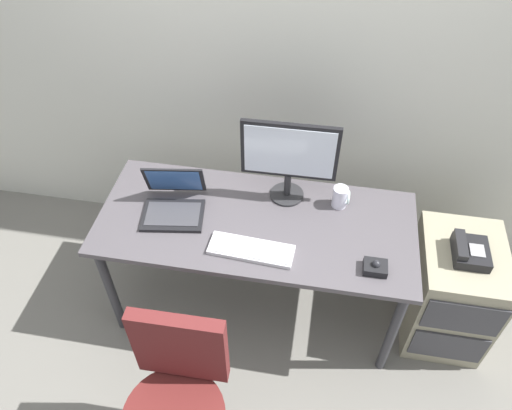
# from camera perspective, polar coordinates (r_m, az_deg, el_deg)

# --- Properties ---
(ground_plane) EXTENTS (8.00, 8.00, 0.00)m
(ground_plane) POSITION_cam_1_polar(r_m,az_deg,el_deg) (3.11, 0.00, -11.11)
(ground_plane) COLOR slate
(back_wall) EXTENTS (6.00, 0.10, 2.80)m
(back_wall) POSITION_cam_1_polar(r_m,az_deg,el_deg) (2.68, 2.70, 18.99)
(back_wall) COLOR beige
(back_wall) RESTS_ON ground
(desk) EXTENTS (1.62, 0.70, 0.74)m
(desk) POSITION_cam_1_polar(r_m,az_deg,el_deg) (2.58, 0.00, -3.08)
(desk) COLOR #4B474B
(desk) RESTS_ON ground
(file_cabinet) EXTENTS (0.42, 0.53, 0.67)m
(file_cabinet) POSITION_cam_1_polar(r_m,az_deg,el_deg) (2.95, 21.42, -9.24)
(file_cabinet) COLOR gray
(file_cabinet) RESTS_ON ground
(desk_phone) EXTENTS (0.17, 0.20, 0.09)m
(desk_phone) POSITION_cam_1_polar(r_m,az_deg,el_deg) (2.66, 23.36, -4.91)
(desk_phone) COLOR black
(desk_phone) RESTS_ON file_cabinet
(office_chair) EXTENTS (0.52, 0.52, 0.93)m
(office_chair) POSITION_cam_1_polar(r_m,az_deg,el_deg) (2.38, -8.84, -22.15)
(office_chair) COLOR black
(office_chair) RESTS_ON ground
(monitor_main) EXTENTS (0.49, 0.18, 0.47)m
(monitor_main) POSITION_cam_1_polar(r_m,az_deg,el_deg) (2.47, 3.85, 5.68)
(monitor_main) COLOR #262628
(monitor_main) RESTS_ON desk
(keyboard) EXTENTS (0.42, 0.16, 0.03)m
(keyboard) POSITION_cam_1_polar(r_m,az_deg,el_deg) (2.39, -0.56, -5.15)
(keyboard) COLOR silver
(keyboard) RESTS_ON desk
(laptop) EXTENTS (0.35, 0.34, 0.23)m
(laptop) POSITION_cam_1_polar(r_m,az_deg,el_deg) (2.58, -9.46, 0.31)
(laptop) COLOR black
(laptop) RESTS_ON desk
(trackball_mouse) EXTENTS (0.11, 0.09, 0.07)m
(trackball_mouse) POSITION_cam_1_polar(r_m,az_deg,el_deg) (2.37, 13.58, -6.96)
(trackball_mouse) COLOR black
(trackball_mouse) RESTS_ON desk
(coffee_mug) EXTENTS (0.09, 0.08, 0.12)m
(coffee_mug) POSITION_cam_1_polar(r_m,az_deg,el_deg) (2.60, 9.71, 0.92)
(coffee_mug) COLOR silver
(coffee_mug) RESTS_ON desk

